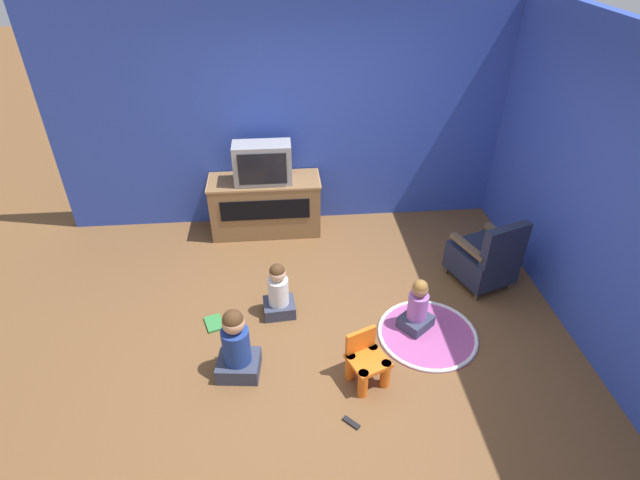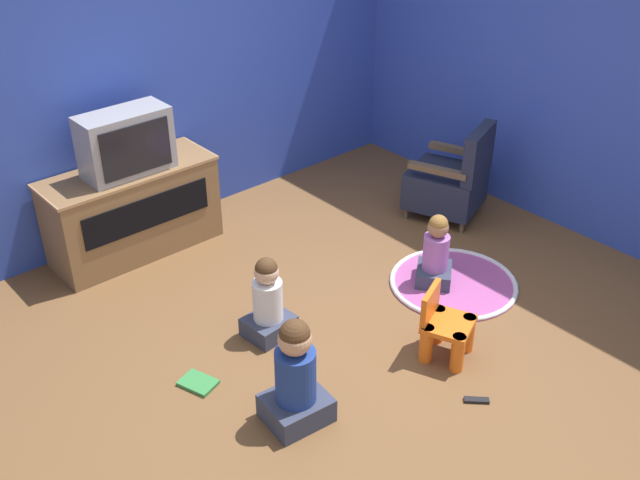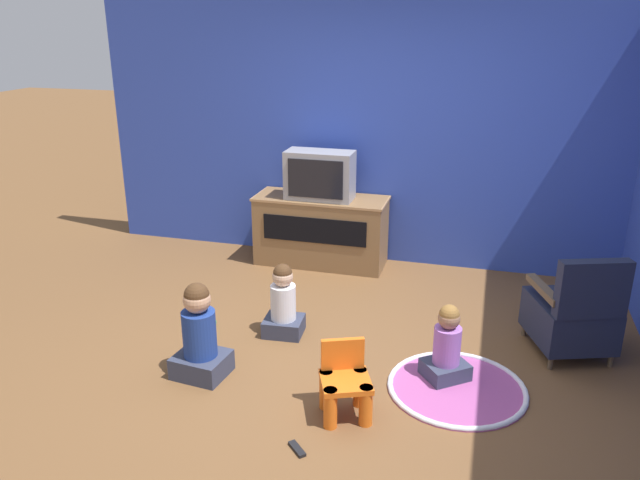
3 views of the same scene
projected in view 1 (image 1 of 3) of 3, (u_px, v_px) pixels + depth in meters
name	position (u px, v px, depth m)	size (l,w,h in m)	color
ground_plane	(329.00, 330.00, 4.80)	(30.00, 30.00, 0.00)	brown
wall_back	(286.00, 116.00, 5.80)	(5.40, 0.12, 2.70)	#2D47B2
wall_right	(634.00, 221.00, 3.89)	(0.12, 5.22, 2.70)	#2D47B2
tv_cabinet	(266.00, 205.00, 6.06)	(1.33, 0.51, 0.70)	brown
television	(262.00, 163.00, 5.70)	(0.66, 0.32, 0.47)	#939399
black_armchair	(485.00, 258.00, 5.21)	(0.70, 0.74, 0.84)	brown
yellow_kid_chair	(367.00, 363.00, 4.19)	(0.40, 0.39, 0.48)	orange
play_mat	(427.00, 334.00, 4.74)	(0.95, 0.95, 0.04)	#A54C8C
child_watching_left	(236.00, 347.00, 4.20)	(0.39, 0.35, 0.71)	#33384C
child_watching_center	(278.00, 293.00, 4.86)	(0.33, 0.29, 0.60)	#33384C
child_watching_right	(417.00, 308.00, 4.70)	(0.38, 0.38, 0.57)	#33384C
book	(214.00, 323.00, 4.86)	(0.22, 0.26, 0.02)	#337F3D
remote_control	(351.00, 423.00, 3.93)	(0.14, 0.14, 0.02)	black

